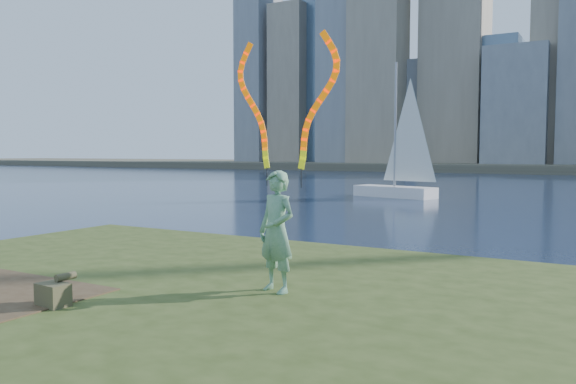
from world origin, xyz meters
The scene contains 6 objects.
ground centered at (0.00, 0.00, 0.00)m, with size 320.00×320.00×0.00m, color #1A2742.
grassy_knoll centered at (0.00, -2.30, 0.34)m, with size 20.00×18.00×0.80m.
far_shore centered at (0.00, 95.00, 0.60)m, with size 320.00×40.00×1.20m, color #514B3B.
woman_with_ribbons centered at (1.61, -0.55, 2.19)m, with size 2.08×0.72×4.24m.
canvas_bag centered at (-0.71, -2.84, 0.98)m, with size 0.48×0.54×0.43m.
sailboat centered at (-5.99, 27.95, 1.54)m, with size 5.95×3.19×8.97m.
Camera 1 is at (6.01, -7.97, 2.96)m, focal length 35.00 mm.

